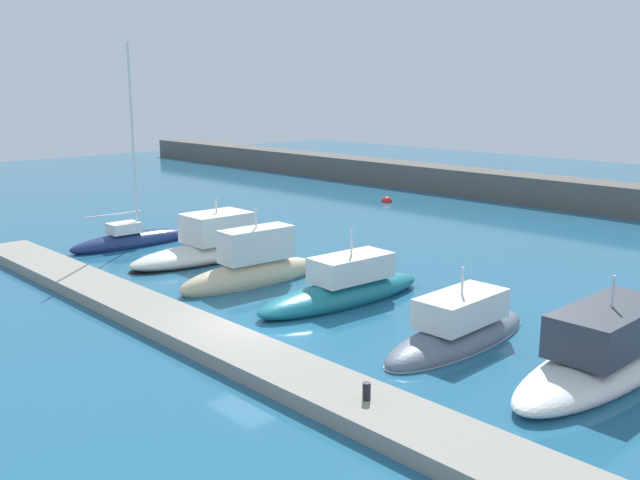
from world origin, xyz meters
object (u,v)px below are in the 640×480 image
at_px(motorboat_teal_fourth, 345,288).
at_px(motorboat_white_sixth, 611,350).
at_px(sailboat_navy_nearest, 132,239).
at_px(motorboat_ivory_second, 213,245).
at_px(motorboat_sand_third, 253,268).
at_px(dock_bollard, 367,391).
at_px(mooring_buoy_red, 387,202).
at_px(motorboat_slate_fifth, 459,332).

distance_m(motorboat_teal_fourth, motorboat_white_sixth, 9.75).
bearing_deg(motorboat_white_sixth, sailboat_navy_nearest, 95.21).
height_order(motorboat_ivory_second, motorboat_white_sixth, motorboat_white_sixth).
bearing_deg(motorboat_sand_third, motorboat_teal_fourth, -74.09).
distance_m(motorboat_sand_third, dock_bollard, 12.47).
distance_m(motorboat_ivory_second, motorboat_white_sixth, 18.69).
height_order(motorboat_white_sixth, mooring_buoy_red, motorboat_white_sixth).
bearing_deg(sailboat_navy_nearest, mooring_buoy_red, 1.57).
distance_m(motorboat_sand_third, motorboat_slate_fifth, 9.83).
height_order(motorboat_sand_third, motorboat_teal_fourth, motorboat_sand_third).
distance_m(motorboat_teal_fourth, motorboat_slate_fifth, 5.50).
xyz_separation_m(sailboat_navy_nearest, dock_bollard, (20.89, -5.19, 0.33)).
relative_size(motorboat_teal_fourth, mooring_buoy_red, 9.92).
bearing_deg(motorboat_ivory_second, sailboat_navy_nearest, 108.01).
xyz_separation_m(motorboat_white_sixth, mooring_buoy_red, (-23.76, 17.68, -0.58)).
bearing_deg(motorboat_slate_fifth, motorboat_white_sixth, -74.07).
relative_size(sailboat_navy_nearest, motorboat_teal_fourth, 1.32).
relative_size(motorboat_ivory_second, motorboat_teal_fourth, 1.09).
relative_size(motorboat_ivory_second, mooring_buoy_red, 10.82).
bearing_deg(sailboat_navy_nearest, motorboat_teal_fourth, -84.14).
bearing_deg(sailboat_navy_nearest, motorboat_ivory_second, -72.07).
bearing_deg(motorboat_teal_fourth, motorboat_sand_third, 105.89).
xyz_separation_m(motorboat_slate_fifth, dock_bollard, (1.44, -5.83, 0.32)).
bearing_deg(motorboat_ivory_second, mooring_buoy_red, 17.10).
bearing_deg(motorboat_white_sixth, motorboat_teal_fourth, 95.41).
height_order(sailboat_navy_nearest, dock_bollard, sailboat_navy_nearest).
relative_size(sailboat_navy_nearest, motorboat_ivory_second, 1.21).
relative_size(motorboat_ivory_second, motorboat_sand_third, 1.26).
height_order(sailboat_navy_nearest, mooring_buoy_red, sailboat_navy_nearest).
height_order(motorboat_sand_third, motorboat_white_sixth, motorboat_sand_third).
xyz_separation_m(sailboat_navy_nearest, motorboat_sand_third, (9.65, 0.19, 0.28)).
xyz_separation_m(motorboat_slate_fifth, motorboat_white_sixth, (4.24, 1.28, 0.24)).
bearing_deg(motorboat_slate_fifth, motorboat_teal_fourth, 84.21).
xyz_separation_m(motorboat_teal_fourth, motorboat_slate_fifth, (5.47, -0.46, -0.18)).
relative_size(motorboat_white_sixth, dock_bollard, 21.58).
relative_size(motorboat_teal_fourth, motorboat_slate_fifth, 1.13).
height_order(motorboat_ivory_second, motorboat_slate_fifth, motorboat_ivory_second).
bearing_deg(motorboat_sand_third, motorboat_white_sixth, -78.93).
height_order(motorboat_teal_fourth, motorboat_slate_fifth, motorboat_teal_fourth).
height_order(motorboat_ivory_second, mooring_buoy_red, motorboat_ivory_second).
xyz_separation_m(motorboat_slate_fifth, mooring_buoy_red, (-19.52, 18.97, -0.34)).
relative_size(motorboat_slate_fifth, motorboat_white_sixth, 0.72).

